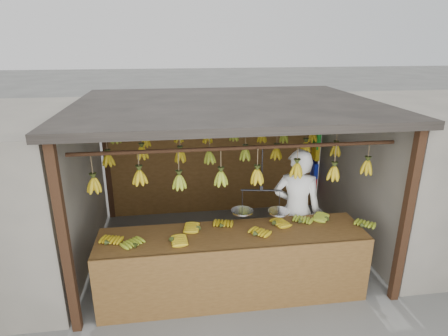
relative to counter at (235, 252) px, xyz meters
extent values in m
plane|color=#5B5B57|center=(0.08, 1.22, -0.71)|extent=(80.00, 80.00, 0.00)
cube|color=black|center=(-1.92, -0.28, 0.44)|extent=(0.10, 0.10, 2.30)
cube|color=black|center=(2.08, -0.28, 0.44)|extent=(0.10, 0.10, 2.30)
cube|color=black|center=(-1.92, 2.72, 0.44)|extent=(0.10, 0.10, 2.30)
cube|color=black|center=(2.08, 2.72, 0.44)|extent=(0.10, 0.10, 2.30)
cube|color=black|center=(0.08, 1.22, 1.64)|extent=(4.30, 3.30, 0.10)
cylinder|color=black|center=(0.08, 0.22, 1.29)|extent=(4.00, 0.05, 0.05)
cylinder|color=black|center=(0.08, 1.22, 1.29)|extent=(4.00, 0.05, 0.05)
cylinder|color=black|center=(0.08, 2.22, 1.29)|extent=(4.00, 0.05, 0.05)
cube|color=brown|center=(0.08, 2.72, 0.19)|extent=(4.00, 0.06, 1.80)
cube|color=slate|center=(3.68, 1.22, 0.44)|extent=(3.00, 3.00, 2.30)
cube|color=brown|center=(-0.01, 0.12, 0.15)|extent=(3.41, 0.76, 0.08)
cube|color=brown|center=(-0.01, -0.25, -0.26)|extent=(3.41, 0.04, 0.90)
cube|color=black|center=(-1.61, -0.20, -0.30)|extent=(0.07, 0.07, 0.82)
cube|color=black|center=(1.60, -0.20, -0.30)|extent=(0.07, 0.07, 0.82)
cube|color=black|center=(-1.61, 0.45, -0.30)|extent=(0.07, 0.07, 0.82)
cube|color=black|center=(1.60, 0.45, -0.30)|extent=(0.07, 0.07, 0.82)
ellipsoid|color=#BB9A13|center=(-1.53, 0.05, 0.22)|extent=(0.24, 0.28, 0.06)
ellipsoid|color=#92A523|center=(-1.19, -0.05, 0.22)|extent=(0.29, 0.30, 0.06)
ellipsoid|color=#BB9A13|center=(-0.78, -0.01, 0.22)|extent=(0.25, 0.20, 0.06)
ellipsoid|color=#BB9A13|center=(-0.43, 0.28, 0.22)|extent=(0.27, 0.22, 0.06)
ellipsoid|color=#BB9A13|center=(-0.12, 0.28, 0.22)|extent=(0.24, 0.28, 0.06)
ellipsoid|color=#BB9A13|center=(0.27, 0.00, 0.22)|extent=(0.29, 0.30, 0.06)
ellipsoid|color=#BB9A13|center=(0.58, 0.24, 0.22)|extent=(0.29, 0.25, 0.06)
ellipsoid|color=#92A523|center=(0.94, 0.25, 0.22)|extent=(0.28, 0.30, 0.06)
ellipsoid|color=#92A523|center=(1.32, 0.30, 0.22)|extent=(0.30, 0.29, 0.06)
ellipsoid|color=#92A523|center=(1.71, 0.02, 0.22)|extent=(0.29, 0.30, 0.06)
ellipsoid|color=#BB9A13|center=(-1.66, 0.27, 0.89)|extent=(0.16, 0.16, 0.28)
ellipsoid|color=#BB9A13|center=(-1.12, 0.26, 0.96)|extent=(0.16, 0.16, 0.28)
ellipsoid|color=#92A523|center=(-0.65, 0.27, 0.87)|extent=(0.16, 0.16, 0.28)
ellipsoid|color=#92A523|center=(-0.14, 0.24, 0.90)|extent=(0.16, 0.16, 0.28)
ellipsoid|color=#BB9A13|center=(0.30, 0.17, 0.93)|extent=(0.16, 0.16, 0.28)
ellipsoid|color=#BB9A13|center=(0.82, 0.24, 0.96)|extent=(0.16, 0.16, 0.28)
ellipsoid|color=#BB9A13|center=(1.29, 0.18, 0.92)|extent=(0.16, 0.16, 0.28)
ellipsoid|color=#BB9A13|center=(1.79, 0.27, 0.94)|extent=(0.16, 0.16, 0.28)
ellipsoid|color=#BB9A13|center=(-1.63, 1.20, 0.91)|extent=(0.16, 0.16, 0.28)
ellipsoid|color=#BB9A13|center=(-1.16, 1.26, 0.97)|extent=(0.16, 0.16, 0.28)
ellipsoid|color=#BB9A13|center=(-0.61, 1.21, 0.92)|extent=(0.16, 0.16, 0.28)
ellipsoid|color=#92A523|center=(-0.19, 1.18, 0.89)|extent=(0.16, 0.16, 0.28)
ellipsoid|color=#92A523|center=(0.35, 1.21, 0.90)|extent=(0.16, 0.16, 0.28)
ellipsoid|color=#BB9A13|center=(0.82, 1.18, 0.91)|extent=(0.16, 0.16, 0.28)
ellipsoid|color=#BB9A13|center=(1.29, 1.21, 0.96)|extent=(0.16, 0.16, 0.28)
ellipsoid|color=#BB9A13|center=(1.79, 1.25, 0.89)|extent=(0.16, 0.16, 0.28)
ellipsoid|color=#92A523|center=(-1.66, 2.23, 0.96)|extent=(0.16, 0.16, 0.28)
ellipsoid|color=#BB9A13|center=(-1.17, 2.20, 0.89)|extent=(0.16, 0.16, 0.28)
ellipsoid|color=#BB9A13|center=(-0.61, 2.22, 0.95)|extent=(0.16, 0.16, 0.28)
ellipsoid|color=#BB9A13|center=(-0.12, 2.19, 0.92)|extent=(0.16, 0.16, 0.28)
ellipsoid|color=#92A523|center=(0.36, 2.21, 0.94)|extent=(0.16, 0.16, 0.28)
ellipsoid|color=#BB9A13|center=(0.85, 2.19, 0.90)|extent=(0.16, 0.16, 0.28)
ellipsoid|color=#92A523|center=(1.26, 2.24, 0.87)|extent=(0.16, 0.16, 0.28)
ellipsoid|color=#BB9A13|center=(1.78, 2.20, 0.87)|extent=(0.16, 0.16, 0.28)
cylinder|color=black|center=(0.37, 0.22, 1.01)|extent=(0.02, 0.02, 0.57)
cylinder|color=black|center=(0.37, 0.22, 0.72)|extent=(0.51, 0.11, 0.02)
cylinder|color=silver|center=(0.14, 0.27, 0.42)|extent=(0.28, 0.28, 0.02)
cylinder|color=silver|center=(0.60, 0.18, 0.42)|extent=(0.28, 0.28, 0.02)
imported|color=white|center=(1.00, 0.62, 0.21)|extent=(0.77, 0.61, 1.84)
cube|color=#199926|center=(2.02, 2.57, 0.71)|extent=(0.08, 0.26, 0.34)
cube|color=yellow|center=(2.02, 2.57, 0.49)|extent=(0.08, 0.26, 0.34)
cube|color=#1426BF|center=(2.02, 2.57, 0.08)|extent=(0.08, 0.26, 0.34)
cube|color=red|center=(2.02, 2.57, -0.22)|extent=(0.08, 0.26, 0.34)
camera|label=1|loc=(-0.71, -4.04, 2.53)|focal=30.00mm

